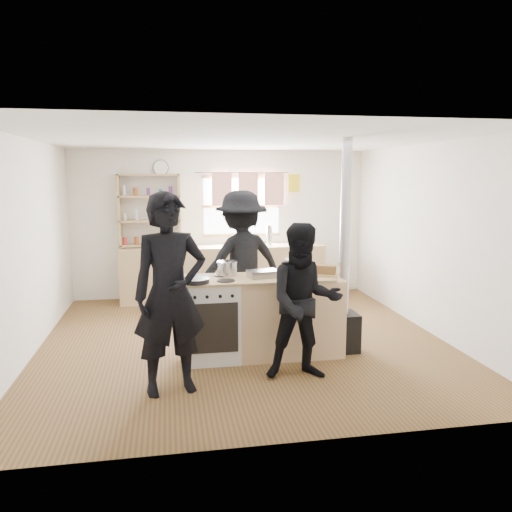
% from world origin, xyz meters
% --- Properties ---
extents(ground, '(5.00, 5.00, 0.01)m').
position_xyz_m(ground, '(0.00, 0.00, -0.01)').
color(ground, brown).
rests_on(ground, ground).
extents(back_counter, '(3.40, 0.55, 0.90)m').
position_xyz_m(back_counter, '(0.00, 2.22, 0.45)').
color(back_counter, tan).
rests_on(back_counter, ground).
extents(shelving_unit, '(1.00, 0.28, 1.20)m').
position_xyz_m(shelving_unit, '(-1.20, 2.34, 1.51)').
color(shelving_unit, tan).
rests_on(shelving_unit, back_counter).
extents(thermos, '(0.10, 0.10, 0.32)m').
position_xyz_m(thermos, '(0.78, 2.22, 1.06)').
color(thermos, silver).
rests_on(thermos, back_counter).
extents(cooking_island, '(1.97, 0.64, 0.93)m').
position_xyz_m(cooking_island, '(0.14, -0.55, 0.47)').
color(cooking_island, silver).
rests_on(cooking_island, ground).
extents(skillet_greens, '(0.30, 0.30, 0.05)m').
position_xyz_m(skillet_greens, '(-0.63, -0.74, 0.96)').
color(skillet_greens, black).
rests_on(skillet_greens, cooking_island).
extents(roast_tray, '(0.37, 0.28, 0.08)m').
position_xyz_m(roast_tray, '(0.15, -0.55, 0.97)').
color(roast_tray, silver).
rests_on(roast_tray, cooking_island).
extents(stockpot_stove, '(0.23, 0.23, 0.19)m').
position_xyz_m(stockpot_stove, '(-0.25, -0.40, 1.01)').
color(stockpot_stove, '#BDBDC0').
rests_on(stockpot_stove, cooking_island).
extents(stockpot_counter, '(0.29, 0.29, 0.22)m').
position_xyz_m(stockpot_counter, '(0.54, -0.55, 1.03)').
color(stockpot_counter, silver).
rests_on(stockpot_counter, cooking_island).
extents(bread_board, '(0.34, 0.30, 0.12)m').
position_xyz_m(bread_board, '(0.88, -0.60, 0.98)').
color(bread_board, tan).
rests_on(bread_board, cooking_island).
extents(flue_heater, '(0.35, 0.35, 2.50)m').
position_xyz_m(flue_heater, '(1.11, -0.56, 0.66)').
color(flue_heater, black).
rests_on(flue_heater, ground).
extents(person_near_left, '(0.79, 0.61, 1.93)m').
position_xyz_m(person_near_left, '(-0.91, -1.37, 0.97)').
color(person_near_left, black).
rests_on(person_near_left, ground).
extents(person_near_right, '(0.83, 0.67, 1.61)m').
position_xyz_m(person_near_right, '(0.44, -1.26, 0.80)').
color(person_near_right, black).
rests_on(person_near_right, ground).
extents(person_far, '(1.37, 1.03, 1.88)m').
position_xyz_m(person_far, '(0.03, 0.38, 0.94)').
color(person_far, black).
rests_on(person_far, ground).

